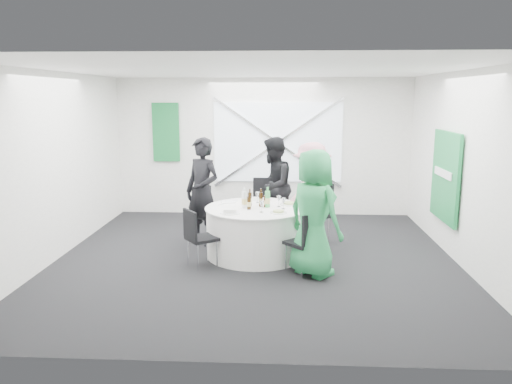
{
  "coord_description": "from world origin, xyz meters",
  "views": [
    {
      "loc": [
        0.39,
        -7.22,
        2.44
      ],
      "look_at": [
        0.0,
        0.2,
        1.0
      ],
      "focal_mm": 35.0,
      "sensor_mm": 36.0,
      "label": 1
    }
  ],
  "objects_px": {
    "chair_back": "(265,202)",
    "chair_back_right": "(318,208)",
    "person_woman_pink": "(311,193)",
    "person_woman_green": "(314,213)",
    "chair_front_right": "(306,238)",
    "person_man_back": "(273,186)",
    "person_man_back_left": "(203,191)",
    "green_water_bottle": "(268,199)",
    "chair_front_left": "(197,234)",
    "chair_back_left": "(206,210)",
    "banquet_table": "(256,231)",
    "clear_water_bottle": "(244,200)"
  },
  "relations": [
    {
      "from": "green_water_bottle",
      "to": "chair_front_left",
      "type": "bearing_deg",
      "value": -147.65
    },
    {
      "from": "chair_front_left",
      "to": "person_man_back",
      "type": "relative_size",
      "value": 0.49
    },
    {
      "from": "chair_back_right",
      "to": "person_woman_pink",
      "type": "xyz_separation_m",
      "value": [
        -0.1,
        0.08,
        0.24
      ]
    },
    {
      "from": "banquet_table",
      "to": "chair_front_left",
      "type": "height_order",
      "value": "chair_front_left"
    },
    {
      "from": "person_woman_pink",
      "to": "green_water_bottle",
      "type": "distance_m",
      "value": 1.01
    },
    {
      "from": "chair_back",
      "to": "chair_back_left",
      "type": "height_order",
      "value": "chair_back"
    },
    {
      "from": "chair_back_left",
      "to": "person_man_back",
      "type": "height_order",
      "value": "person_man_back"
    },
    {
      "from": "chair_back_left",
      "to": "person_man_back_left",
      "type": "height_order",
      "value": "person_man_back_left"
    },
    {
      "from": "chair_back_right",
      "to": "person_man_back_left",
      "type": "relative_size",
      "value": 0.58
    },
    {
      "from": "green_water_bottle",
      "to": "chair_back_left",
      "type": "bearing_deg",
      "value": 145.9
    },
    {
      "from": "person_woman_green",
      "to": "clear_water_bottle",
      "type": "height_order",
      "value": "person_woman_green"
    },
    {
      "from": "person_man_back_left",
      "to": "person_woman_pink",
      "type": "xyz_separation_m",
      "value": [
        1.8,
        0.17,
        -0.04
      ]
    },
    {
      "from": "person_man_back_left",
      "to": "green_water_bottle",
      "type": "bearing_deg",
      "value": 5.31
    },
    {
      "from": "chair_back_left",
      "to": "person_man_back_left",
      "type": "bearing_deg",
      "value": -152.09
    },
    {
      "from": "chair_front_right",
      "to": "person_woman_green",
      "type": "bearing_deg",
      "value": 125.17
    },
    {
      "from": "person_man_back_left",
      "to": "person_woman_pink",
      "type": "height_order",
      "value": "person_man_back_left"
    },
    {
      "from": "banquet_table",
      "to": "chair_back_left",
      "type": "relative_size",
      "value": 1.69
    },
    {
      "from": "chair_back",
      "to": "chair_back_right",
      "type": "distance_m",
      "value": 1.01
    },
    {
      "from": "chair_back",
      "to": "clear_water_bottle",
      "type": "bearing_deg",
      "value": -98.27
    },
    {
      "from": "person_woman_green",
      "to": "person_woman_pink",
      "type": "bearing_deg",
      "value": -47.48
    },
    {
      "from": "chair_back_right",
      "to": "green_water_bottle",
      "type": "bearing_deg",
      "value": -85.62
    },
    {
      "from": "chair_back_right",
      "to": "chair_back",
      "type": "bearing_deg",
      "value": -151.61
    },
    {
      "from": "chair_front_right",
      "to": "person_man_back",
      "type": "height_order",
      "value": "person_man_back"
    },
    {
      "from": "chair_back_right",
      "to": "person_man_back_left",
      "type": "xyz_separation_m",
      "value": [
        -1.9,
        -0.09,
        0.28
      ]
    },
    {
      "from": "chair_back",
      "to": "person_man_back_left",
      "type": "distance_m",
      "value": 1.19
    },
    {
      "from": "banquet_table",
      "to": "chair_back_right",
      "type": "distance_m",
      "value": 1.21
    },
    {
      "from": "person_woman_pink",
      "to": "clear_water_bottle",
      "type": "height_order",
      "value": "person_woman_pink"
    },
    {
      "from": "chair_back",
      "to": "person_woman_pink",
      "type": "distance_m",
      "value": 0.92
    },
    {
      "from": "person_man_back",
      "to": "person_woman_green",
      "type": "height_order",
      "value": "person_woman_green"
    },
    {
      "from": "chair_back_left",
      "to": "person_woman_green",
      "type": "xyz_separation_m",
      "value": [
        1.71,
        -1.55,
        0.33
      ]
    },
    {
      "from": "chair_front_left",
      "to": "person_man_back",
      "type": "height_order",
      "value": "person_man_back"
    },
    {
      "from": "person_man_back",
      "to": "chair_front_right",
      "type": "bearing_deg",
      "value": 24.43
    },
    {
      "from": "banquet_table",
      "to": "chair_back",
      "type": "relative_size",
      "value": 1.54
    },
    {
      "from": "banquet_table",
      "to": "chair_back_left",
      "type": "xyz_separation_m",
      "value": [
        -0.88,
        0.74,
        0.16
      ]
    },
    {
      "from": "banquet_table",
      "to": "green_water_bottle",
      "type": "xyz_separation_m",
      "value": [
        0.18,
        0.02,
        0.5
      ]
    },
    {
      "from": "person_woman_pink",
      "to": "banquet_table",
      "type": "bearing_deg",
      "value": 0.0
    },
    {
      "from": "person_woman_pink",
      "to": "person_woman_green",
      "type": "bearing_deg",
      "value": 47.8
    },
    {
      "from": "person_man_back",
      "to": "person_woman_green",
      "type": "distance_m",
      "value": 2.15
    },
    {
      "from": "person_man_back",
      "to": "person_woman_pink",
      "type": "relative_size",
      "value": 1.02
    },
    {
      "from": "chair_back_right",
      "to": "person_man_back",
      "type": "distance_m",
      "value": 0.99
    },
    {
      "from": "chair_back_right",
      "to": "green_water_bottle",
      "type": "xyz_separation_m",
      "value": [
        -0.81,
        -0.65,
        0.27
      ]
    },
    {
      "from": "chair_back_left",
      "to": "chair_front_left",
      "type": "xyz_separation_m",
      "value": [
        0.07,
        -1.34,
        -0.04
      ]
    },
    {
      "from": "chair_back_right",
      "to": "green_water_bottle",
      "type": "relative_size",
      "value": 3.31
    },
    {
      "from": "person_woman_pink",
      "to": "person_woman_green",
      "type": "height_order",
      "value": "person_woman_green"
    },
    {
      "from": "chair_back",
      "to": "person_man_back",
      "type": "xyz_separation_m",
      "value": [
        0.14,
        0.12,
        0.27
      ]
    },
    {
      "from": "banquet_table",
      "to": "person_woman_green",
      "type": "bearing_deg",
      "value": -44.62
    },
    {
      "from": "person_woman_pink",
      "to": "person_man_back_left",
      "type": "bearing_deg",
      "value": -34.74
    },
    {
      "from": "banquet_table",
      "to": "green_water_bottle",
      "type": "distance_m",
      "value": 0.53
    },
    {
      "from": "chair_front_right",
      "to": "person_woman_pink",
      "type": "height_order",
      "value": "person_woman_pink"
    },
    {
      "from": "chair_back",
      "to": "clear_water_bottle",
      "type": "relative_size",
      "value": 3.28
    }
  ]
}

